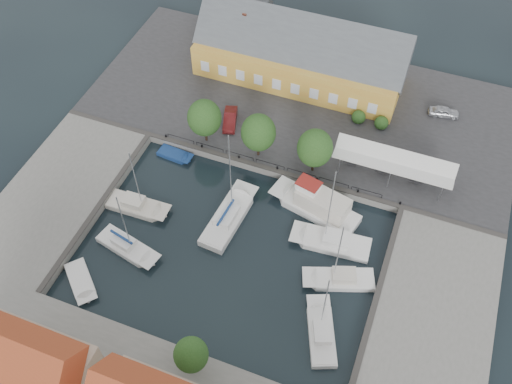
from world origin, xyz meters
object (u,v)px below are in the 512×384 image
trawler (318,206)px  launch_sw (81,282)px  east_boat_b (340,280)px  warehouse (297,54)px  tent_canopy (394,161)px  west_boat_b (137,207)px  east_boat_c (321,333)px  west_boat_d (127,247)px  east_boat_a (332,243)px  center_sailboat (228,218)px  car_silver (444,112)px  car_red (230,119)px  launch_nw (175,155)px

trawler → launch_sw: (-20.56, -17.95, -0.93)m
east_boat_b → launch_sw: bearing=-158.7°
launch_sw → east_boat_b: bearing=21.3°
warehouse → launch_sw: size_ratio=5.17×
tent_canopy → warehouse: bearing=140.1°
east_boat_b → west_boat_b: bearing=177.9°
tent_canopy → trawler: size_ratio=1.24×
east_boat_c → west_boat_d: (-22.91, 2.03, 0.01)m
east_boat_a → west_boat_b: (-22.65, -3.33, -0.00)m
warehouse → east_boat_b: warehouse is taller
warehouse → west_boat_b: (-9.90, -28.45, -4.17)m
tent_canopy → west_boat_d: size_ratio=1.34×
tent_canopy → east_boat_c: 22.36m
east_boat_c → west_boat_b: 25.70m
tent_canopy → center_sailboat: bearing=-142.2°
tent_canopy → east_boat_a: east_boat_a is taller
warehouse → west_boat_b: 30.41m
car_silver → east_boat_a: size_ratio=0.32×
car_silver → launch_sw: bearing=129.3°
car_silver → east_boat_b: (-5.92, -28.20, -1.41)m
east_boat_a → trawler: bearing=128.0°
car_red → center_sailboat: 14.82m
east_boat_a → car_silver: bearing=71.5°
tent_canopy → car_red: size_ratio=3.11×
car_silver → center_sailboat: (-20.06, -25.04, -1.31)m
trawler → east_boat_b: east_boat_b is taller
car_red → center_sailboat: (5.46, -13.71, -1.38)m
east_boat_b → trawler: bearing=122.1°
tent_canopy → trawler: 10.46m
tent_canopy → west_boat_b: bearing=-151.2°
east_boat_a → east_boat_c: east_boat_a is taller
west_boat_d → center_sailboat: bearing=40.7°
warehouse → car_silver: warehouse is taller
launch_nw → tent_canopy: bearing=12.1°
west_boat_d → tent_canopy: bearing=38.9°
car_red → east_boat_c: east_boat_c is taller
car_silver → launch_sw: car_silver is taller
car_silver → center_sailboat: 32.11m
launch_sw → warehouse: bearing=74.7°
east_boat_c → east_boat_b: bearing=88.9°
warehouse → east_boat_c: warehouse is taller
east_boat_a → warehouse: bearing=116.9°
center_sailboat → launch_nw: (-10.16, 6.75, -0.27)m
east_boat_a → launch_sw: east_boat_a is taller
west_boat_b → trawler: bearing=19.7°
center_sailboat → launch_sw: 17.40m
warehouse → west_boat_d: 35.08m
west_boat_b → east_boat_b: bearing=-2.1°
car_silver → trawler: bearing=140.5°
trawler → east_boat_b: size_ratio=1.07×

